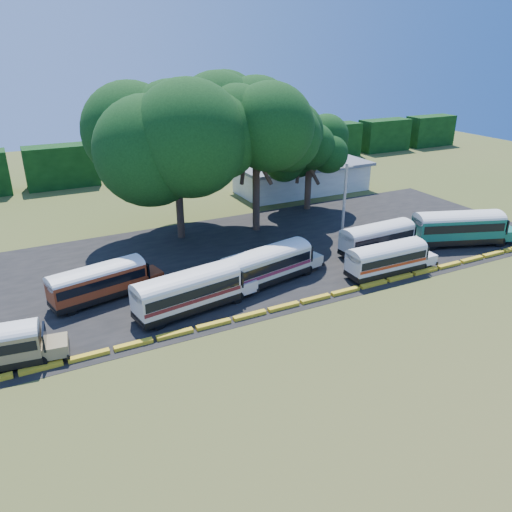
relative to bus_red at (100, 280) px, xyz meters
name	(u,v)px	position (x,y,z in m)	size (l,w,h in m)	color
ground	(306,310)	(14.05, -9.06, -1.77)	(160.00, 160.00, 0.00)	#40541C
asphalt_strip	(251,255)	(15.05, 2.94, -1.76)	(64.00, 24.00, 0.02)	black
curb	(300,303)	(14.05, -8.06, -1.62)	(53.70, 0.45, 0.30)	gold
terminal_building	(302,177)	(32.05, 20.94, 0.27)	(19.00, 9.00, 4.00)	silver
treeline_backdrop	(143,158)	(14.05, 38.94, 1.23)	(130.00, 4.00, 6.00)	black
bus_red	(100,280)	(0.00, 0.00, 0.00)	(9.64, 4.22, 3.08)	black
bus_cream_west	(189,289)	(5.81, -5.10, 0.14)	(10.51, 4.09, 3.37)	black
bus_cream_east	(269,263)	(13.78, -3.30, 0.10)	(10.33, 4.44, 3.30)	black
bus_white_red	(388,257)	(24.10, -6.72, -0.06)	(9.20, 2.40, 3.02)	black
bus_white_blue	(378,237)	(26.64, -2.34, 0.00)	(9.58, 2.66, 3.12)	black
bus_teal	(460,226)	(35.67, -4.31, 0.31)	(11.27, 6.19, 3.62)	black
tree_west	(175,133)	(10.59, 10.93, 9.39)	(14.27, 14.27, 16.41)	#36241B
tree_center	(256,120)	(18.93, 9.37, 10.37)	(12.07, 12.07, 16.61)	#36241B
tree_east	(310,147)	(28.28, 13.39, 6.05)	(8.00, 8.00, 10.81)	#36241B
utility_pole	(344,202)	(25.54, 2.14, 2.51)	(1.60, 0.30, 8.32)	gray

